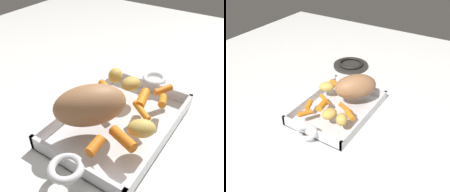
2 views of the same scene
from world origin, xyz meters
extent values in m
plane|color=silver|center=(0.00, 0.00, 0.00)|extent=(1.87, 1.87, 0.00)
cube|color=silver|center=(0.00, 0.00, 0.00)|extent=(0.34, 0.24, 0.01)
cube|color=silver|center=(0.00, 0.12, 0.02)|extent=(0.34, 0.01, 0.04)
cube|color=silver|center=(0.00, -0.12, 0.02)|extent=(0.34, 0.01, 0.04)
cube|color=silver|center=(0.17, 0.00, 0.02)|extent=(0.01, 0.24, 0.04)
cube|color=silver|center=(-0.17, 0.00, 0.02)|extent=(0.01, 0.24, 0.04)
torus|color=silver|center=(0.19, 0.00, 0.03)|extent=(0.07, 0.07, 0.02)
torus|color=silver|center=(-0.19, 0.00, 0.03)|extent=(0.07, 0.07, 0.02)
ellipsoid|color=#9B6945|center=(0.06, -0.04, 0.09)|extent=(0.18, 0.17, 0.09)
cylinder|color=orange|center=(0.13, 0.02, 0.05)|extent=(0.04, 0.02, 0.02)
cylinder|color=orange|center=(-0.08, 0.07, 0.05)|extent=(0.05, 0.03, 0.02)
cylinder|color=orange|center=(-0.03, -0.05, 0.05)|extent=(0.04, 0.06, 0.02)
cylinder|color=orange|center=(-0.06, 0.03, 0.05)|extent=(0.06, 0.04, 0.03)
cylinder|color=orange|center=(0.08, 0.06, 0.05)|extent=(0.04, 0.07, 0.03)
cylinder|color=orange|center=(-0.06, -0.08, 0.05)|extent=(0.04, 0.05, 0.02)
cylinder|color=orange|center=(-0.13, 0.05, 0.05)|extent=(0.05, 0.04, 0.02)
cylinder|color=orange|center=(-0.02, 0.05, 0.05)|extent=(0.05, 0.06, 0.02)
ellipsoid|color=gold|center=(0.04, 0.08, 0.06)|extent=(0.07, 0.07, 0.04)
ellipsoid|color=gold|center=(-0.10, -0.03, 0.06)|extent=(0.06, 0.06, 0.03)
ellipsoid|color=gold|center=(-0.10, -0.08, 0.06)|extent=(0.06, 0.05, 0.04)
camera|label=1|loc=(0.39, 0.24, 0.42)|focal=40.39mm
camera|label=2|loc=(-0.67, -0.42, 0.60)|focal=42.29mm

